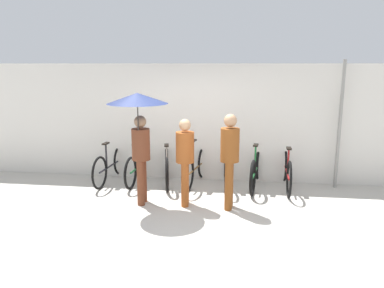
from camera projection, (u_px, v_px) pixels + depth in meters
ground_plane at (183, 218)px, 6.11m from camera, size 30.00×30.00×0.00m
back_wall at (198, 123)px, 8.01m from camera, size 11.68×0.12×2.48m
parked_bicycle_0 at (111, 165)px, 8.00m from camera, size 0.44×1.75×1.08m
parked_bicycle_1 at (139, 166)px, 7.96m from camera, size 0.44×1.67×1.07m
parked_bicycle_2 at (167, 167)px, 7.84m from camera, size 0.52×1.67×1.11m
parked_bicycle_3 at (196, 167)px, 7.77m from camera, size 0.50×1.75×1.00m
parked_bicycle_4 at (226, 169)px, 7.72m from camera, size 0.44×1.75×1.04m
parked_bicycle_5 at (256, 169)px, 7.62m from camera, size 0.45×1.76×1.05m
parked_bicycle_6 at (287, 170)px, 7.51m from camera, size 0.44×1.78×1.09m
pedestrian_leading at (139, 117)px, 6.36m from camera, size 1.03×1.03×2.00m
pedestrian_center at (185, 156)px, 6.52m from camera, size 0.32×0.32×1.55m
pedestrian_trailing at (230, 154)px, 6.35m from camera, size 0.32×0.32×1.66m
awning_pole at (340, 125)px, 7.40m from camera, size 0.07×0.07×2.56m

